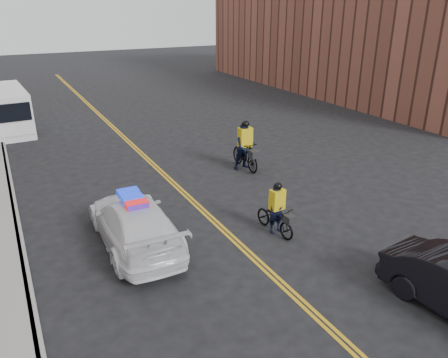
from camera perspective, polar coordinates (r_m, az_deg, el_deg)
The scene contains 9 objects.
ground at distance 14.08m, azimuth 0.96°, elevation -7.61°, with size 120.00×120.00×0.00m, color black.
center_line_left at distance 20.80m, azimuth -9.82°, elevation 2.20°, with size 0.10×60.00×0.01m, color gold.
center_line_right at distance 20.85m, azimuth -9.41°, elevation 2.27°, with size 0.10×60.00×0.01m, color gold.
curb at distance 19.96m, azimuth -26.14°, elevation -0.49°, with size 0.20×60.00×0.15m, color gray.
building_across at distance 40.05m, azimuth 17.50°, elevation 19.07°, with size 12.00×30.00×11.00m, color brown.
police_cruiser at distance 13.63m, azimuth -11.62°, elevation -5.58°, with size 2.18×5.14×1.64m.
cargo_van at distance 28.18m, azimuth -26.48°, elevation 7.97°, with size 2.48×5.92×2.44m.
cyclist_near at distance 14.22m, azimuth 6.88°, elevation -4.68°, with size 0.79×1.83×1.75m.
cyclist_far at distance 19.44m, azimuth 2.76°, elevation 3.81°, with size 1.00×2.21×2.23m.
Camera 1 is at (-5.87, -10.72, 6.98)m, focal length 35.00 mm.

